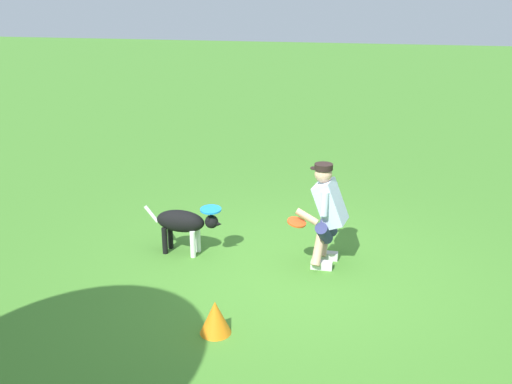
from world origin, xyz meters
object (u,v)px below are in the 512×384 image
dog (184,223)px  frisbee_held (297,222)px  frisbee_flying (211,209)px  training_cone (215,317)px  person (327,212)px

dog → frisbee_held: (-1.46, 0.14, 0.19)m
frisbee_flying → training_cone: frisbee_flying is taller
person → training_cone: 2.04m
dog → frisbee_held: 1.48m
person → frisbee_held: person is taller
person → dog: person is taller
person → training_cone: size_ratio=3.70×
frisbee_flying → frisbee_held: 1.11m
person → frisbee_held: 0.40m
frisbee_flying → frisbee_held: bearing=173.4°
frisbee_held → training_cone: size_ratio=0.65×
person → frisbee_held: size_ratio=5.65×
frisbee_flying → training_cone: bearing=107.0°
dog → frisbee_held: size_ratio=4.64×
dog → person: bearing=6.0°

